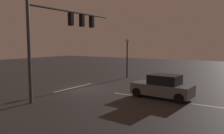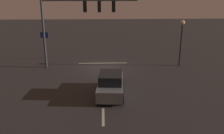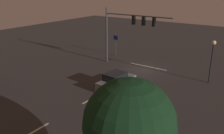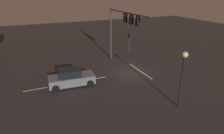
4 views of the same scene
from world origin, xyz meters
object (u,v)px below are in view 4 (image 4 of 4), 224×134
(route_sign, at_px, (129,39))
(traffic_signal_assembly, at_px, (122,24))
(car_approaching, at_px, (71,78))
(street_lamp_left_kerb, at_px, (183,69))

(route_sign, bearing_deg, traffic_signal_assembly, 140.97)
(car_approaching, height_order, street_lamp_left_kerb, street_lamp_left_kerb)
(car_approaching, bearing_deg, route_sign, -55.61)
(car_approaching, relative_size, route_sign, 1.49)
(car_approaching, distance_m, route_sign, 12.18)
(street_lamp_left_kerb, distance_m, route_sign, 14.35)
(traffic_signal_assembly, xyz_separation_m, route_sign, (3.90, -3.16, -2.95))
(traffic_signal_assembly, distance_m, car_approaching, 8.59)
(street_lamp_left_kerb, bearing_deg, route_sign, -12.57)
(street_lamp_left_kerb, relative_size, route_sign, 1.52)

